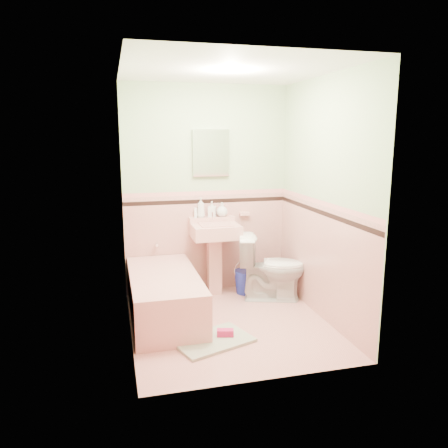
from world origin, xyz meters
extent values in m
plane|color=#DF9B92|center=(0.00, 0.00, 0.00)|extent=(2.20, 2.20, 0.00)
plane|color=white|center=(0.00, 0.00, 2.50)|extent=(2.20, 2.20, 0.00)
plane|color=beige|center=(0.00, 1.10, 1.25)|extent=(2.50, 0.00, 2.50)
plane|color=beige|center=(0.00, -1.10, 1.25)|extent=(2.50, 0.00, 2.50)
plane|color=beige|center=(-1.00, 0.00, 1.25)|extent=(0.00, 2.50, 2.50)
plane|color=beige|center=(1.00, 0.00, 1.25)|extent=(0.00, 2.50, 2.50)
plane|color=#E2A097|center=(0.00, 1.09, 0.60)|extent=(2.00, 0.00, 2.00)
plane|color=#E2A097|center=(0.00, -1.09, 0.60)|extent=(2.00, 0.00, 2.00)
plane|color=#E2A097|center=(-0.99, 0.00, 0.60)|extent=(0.00, 2.20, 2.20)
plane|color=#E2A097|center=(0.99, 0.00, 0.60)|extent=(0.00, 2.20, 2.20)
plane|color=black|center=(0.00, 1.08, 1.12)|extent=(2.00, 0.00, 2.00)
plane|color=black|center=(0.00, -1.08, 1.12)|extent=(2.00, 0.00, 2.00)
plane|color=black|center=(-0.98, 0.00, 1.12)|extent=(0.00, 2.20, 2.20)
plane|color=black|center=(0.98, 0.00, 1.12)|extent=(0.00, 2.20, 2.20)
plane|color=#DF8B87|center=(0.00, 1.08, 1.22)|extent=(2.00, 0.00, 2.00)
plane|color=#DF8B87|center=(0.00, -1.08, 1.22)|extent=(2.00, 0.00, 2.00)
plane|color=#DF8B87|center=(-0.98, 0.00, 1.22)|extent=(0.00, 2.20, 2.20)
plane|color=#DF8B87|center=(0.98, 0.00, 1.22)|extent=(0.00, 2.20, 2.20)
cube|color=#DA9A92|center=(-0.63, 0.33, 0.23)|extent=(0.70, 1.50, 0.45)
cylinder|color=silver|center=(-0.63, 1.05, 0.63)|extent=(0.04, 0.12, 0.04)
cylinder|color=silver|center=(0.05, 1.00, 0.95)|extent=(0.02, 0.02, 0.10)
cube|color=white|center=(0.05, 1.07, 1.70)|extent=(0.44, 0.04, 0.55)
cube|color=#DA9A92|center=(0.47, 1.06, 0.95)|extent=(0.12, 0.07, 0.04)
imported|color=#B2B2B2|center=(-0.08, 1.04, 1.05)|extent=(0.10, 0.10, 0.24)
imported|color=#B2B2B2|center=(0.05, 1.04, 1.03)|extent=(0.11, 0.11, 0.19)
imported|color=#B2B2B2|center=(0.18, 1.04, 1.02)|extent=(0.14, 0.14, 0.17)
cylinder|color=white|center=(-0.15, 1.04, 0.99)|extent=(0.04, 0.04, 0.12)
imported|color=white|center=(0.66, 0.57, 0.39)|extent=(0.85, 0.64, 0.77)
cube|color=#9CA68A|center=(-0.27, -0.35, 0.01)|extent=(0.82, 0.68, 0.03)
cube|color=#BF1E59|center=(-0.13, -0.32, 0.06)|extent=(0.17, 0.11, 0.06)
camera|label=1|loc=(-1.12, -4.11, 1.90)|focal=35.40mm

